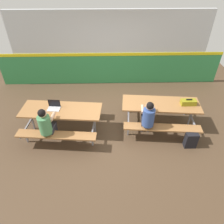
% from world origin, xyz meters
% --- Properties ---
extents(ground_plane, '(10.00, 10.00, 0.02)m').
position_xyz_m(ground_plane, '(0.00, 0.00, -0.01)').
color(ground_plane, '#4C3826').
extents(accent_backdrop, '(8.00, 0.14, 2.60)m').
position_xyz_m(accent_backdrop, '(0.00, 2.55, 1.25)').
color(accent_backdrop, '#338C4C').
rests_on(accent_backdrop, ground).
extents(picnic_table_left, '(2.16, 1.73, 0.74)m').
position_xyz_m(picnic_table_left, '(-1.34, -0.14, 0.58)').
color(picnic_table_left, '#9E6B3D').
rests_on(picnic_table_left, ground).
extents(picnic_table_right, '(2.16, 1.73, 0.74)m').
position_xyz_m(picnic_table_right, '(1.34, 0.06, 0.58)').
color(picnic_table_right, '#9E6B3D').
rests_on(picnic_table_right, ground).
extents(student_nearer, '(0.39, 0.53, 1.21)m').
position_xyz_m(student_nearer, '(-1.61, -0.67, 0.71)').
color(student_nearer, '#2D2D38').
rests_on(student_nearer, ground).
extents(student_further, '(0.39, 0.53, 1.21)m').
position_xyz_m(student_further, '(0.90, -0.45, 0.71)').
color(student_further, '#2D2D38').
rests_on(student_further, ground).
extents(laptop_silver, '(0.34, 0.25, 0.22)m').
position_xyz_m(laptop_silver, '(-1.53, -0.09, 0.79)').
color(laptop_silver, silver).
rests_on(laptop_silver, picnic_table_left).
extents(toolbox_grey, '(0.40, 0.18, 0.18)m').
position_xyz_m(toolbox_grey, '(2.05, -0.00, 0.81)').
color(toolbox_grey, olive).
rests_on(toolbox_grey, picnic_table_right).
extents(backpack_dark, '(0.30, 0.22, 0.44)m').
position_xyz_m(backpack_dark, '(1.99, -0.82, 0.22)').
color(backpack_dark, black).
rests_on(backpack_dark, ground).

